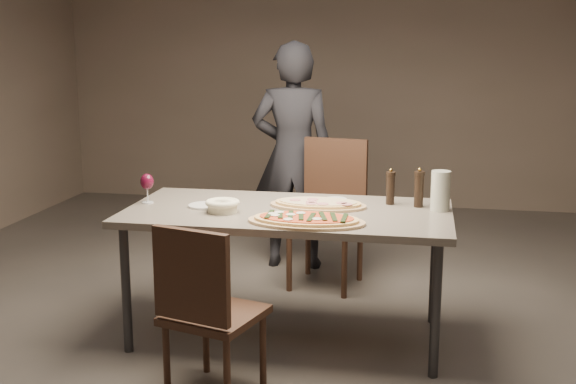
% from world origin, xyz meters
% --- Properties ---
extents(room, '(7.00, 7.00, 7.00)m').
position_xyz_m(room, '(0.00, 0.00, 1.40)').
color(room, '#564F4A').
rests_on(room, ground).
extents(dining_table, '(1.80, 0.90, 0.75)m').
position_xyz_m(dining_table, '(0.00, 0.00, 0.69)').
color(dining_table, slate).
rests_on(dining_table, ground).
extents(zucchini_pizza, '(0.61, 0.34, 0.05)m').
position_xyz_m(zucchini_pizza, '(0.15, -0.28, 0.77)').
color(zucchini_pizza, tan).
rests_on(zucchini_pizza, dining_table).
extents(ham_pizza, '(0.55, 0.30, 0.04)m').
position_xyz_m(ham_pizza, '(0.15, 0.10, 0.77)').
color(ham_pizza, tan).
rests_on(ham_pizza, dining_table).
extents(bread_basket, '(0.19, 0.19, 0.07)m').
position_xyz_m(bread_basket, '(-0.34, -0.13, 0.79)').
color(bread_basket, beige).
rests_on(bread_basket, dining_table).
extents(oil_dish, '(0.13, 0.13, 0.02)m').
position_xyz_m(oil_dish, '(0.23, 0.26, 0.76)').
color(oil_dish, white).
rests_on(oil_dish, dining_table).
extents(pepper_mill_left, '(0.06, 0.06, 0.23)m').
position_xyz_m(pepper_mill_left, '(0.71, 0.20, 0.86)').
color(pepper_mill_left, black).
rests_on(pepper_mill_left, dining_table).
extents(pepper_mill_right, '(0.05, 0.05, 0.21)m').
position_xyz_m(pepper_mill_right, '(0.55, 0.24, 0.85)').
color(pepper_mill_right, black).
rests_on(pepper_mill_right, dining_table).
extents(carafe, '(0.11, 0.11, 0.22)m').
position_xyz_m(carafe, '(0.83, 0.14, 0.86)').
color(carafe, silver).
rests_on(carafe, dining_table).
extents(wine_glass, '(0.08, 0.08, 0.17)m').
position_xyz_m(wine_glass, '(-0.83, 0.01, 0.87)').
color(wine_glass, silver).
rests_on(wine_glass, dining_table).
extents(side_plate, '(0.19, 0.19, 0.01)m').
position_xyz_m(side_plate, '(-0.48, -0.02, 0.76)').
color(side_plate, white).
rests_on(side_plate, dining_table).
extents(chair_near, '(0.50, 0.50, 0.86)m').
position_xyz_m(chair_near, '(-0.24, -0.81, 0.48)').
color(chair_near, '#3D2519').
rests_on(chair_near, ground).
extents(chair_far, '(0.55, 0.55, 1.00)m').
position_xyz_m(chair_far, '(0.11, 1.00, 0.56)').
color(chair_far, '#3D2519').
rests_on(chair_far, ground).
extents(diner, '(0.63, 0.44, 1.67)m').
position_xyz_m(diner, '(-0.21, 1.33, 0.84)').
color(diner, black).
rests_on(diner, ground).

